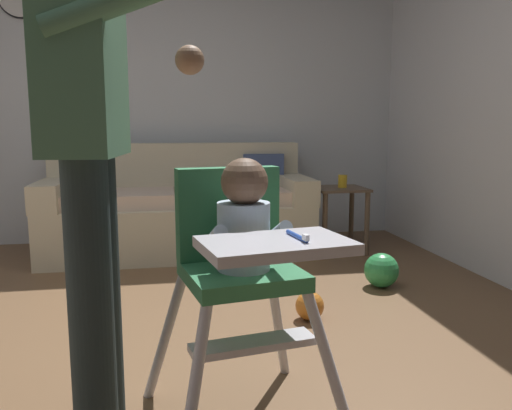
# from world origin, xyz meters

# --- Properties ---
(ground) EXTENTS (6.03, 6.47, 0.10)m
(ground) POSITION_xyz_m (0.00, 0.00, -0.05)
(ground) COLOR brown
(wall_far) EXTENTS (5.23, 0.06, 2.73)m
(wall_far) POSITION_xyz_m (0.00, 2.47, 1.36)
(wall_far) COLOR silver
(wall_far) RESTS_ON ground
(couch) EXTENTS (2.07, 0.86, 0.86)m
(couch) POSITION_xyz_m (0.24, 1.95, 0.33)
(couch) COLOR beige
(couch) RESTS_ON ground
(high_chair) EXTENTS (0.70, 0.80, 0.91)m
(high_chair) POSITION_xyz_m (0.36, -0.56, 0.62)
(high_chair) COLOR silver
(high_chair) RESTS_ON ground
(adult_standing) EXTENTS (0.51, 0.53, 1.67)m
(adult_standing) POSITION_xyz_m (-0.10, -0.51, 0.95)
(adult_standing) COLOR #263335
(adult_standing) RESTS_ON ground
(toy_ball) EXTENTS (0.15, 0.15, 0.15)m
(toy_ball) POSITION_xyz_m (0.85, 0.31, 0.08)
(toy_ball) COLOR orange
(toy_ball) RESTS_ON ground
(toy_ball_second) EXTENTS (0.22, 0.22, 0.22)m
(toy_ball_second) POSITION_xyz_m (1.45, 0.77, 0.11)
(toy_ball_second) COLOR green
(toy_ball_second) RESTS_ON ground
(side_table) EXTENTS (0.40, 0.40, 0.52)m
(side_table) POSITION_xyz_m (1.49, 1.71, 0.38)
(side_table) COLOR brown
(side_table) RESTS_ON ground
(sippy_cup) EXTENTS (0.07, 0.07, 0.10)m
(sippy_cup) POSITION_xyz_m (1.51, 1.71, 0.57)
(sippy_cup) COLOR gold
(sippy_cup) RESTS_ON side_table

